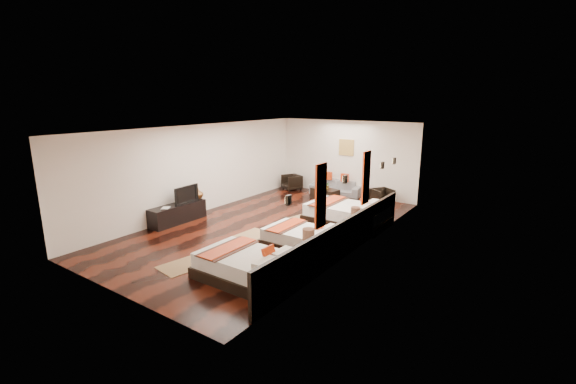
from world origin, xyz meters
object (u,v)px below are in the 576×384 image
Objects in this scene: bed_mid at (305,239)px; sofa at (336,188)px; nightstand_a at (308,257)px; armchair_right at (382,197)px; tv at (184,194)px; figurine at (198,193)px; bed_near at (250,267)px; coffee_table at (325,194)px; book at (162,208)px; table_plant at (327,186)px; tv_console at (178,213)px; nightstand_b at (355,229)px; armchair_left at (292,182)px; bed_far at (347,214)px.

bed_mid is 5.63m from sofa.
armchair_right is at bearing 96.58° from nightstand_a.
figurine is (-0.05, 0.56, -0.09)m from tv.
bed_near is 6.76m from coffee_table.
tv is (-4.14, -0.13, 0.56)m from bed_mid.
bed_mid is at bearing -92.13° from tv.
sofa is (2.26, 6.21, -0.28)m from book.
coffee_table is at bearing 161.19° from table_plant.
tv_console is (-4.20, 1.66, -0.01)m from bed_near.
bed_near reaches higher than table_plant.
tv_console is at bearing 172.38° from nightstand_a.
armchair_right is 2.05m from coffee_table.
nightstand_b is at bearing -78.36° from tv.
nightstand_a is (0.75, 1.00, 0.05)m from bed_near.
book is (-4.95, -2.16, 0.25)m from nightstand_b.
bed_near is 4.51m from tv_console.
nightstand_a is 2.28m from nightstand_b.
tv is 0.48× the size of sofa.
figurine is at bearing 90.00° from book.
nightstand_a is 2.75× the size of figurine.
nightstand_a is 5.18m from figurine.
tv_console is 2.67× the size of armchair_left.
nightstand_b is 4.86m from sofa.
tv_console is 6.63× the size of table_plant.
table_plant is (1.97, -0.63, 0.23)m from armchair_left.
figurine is at bearing 174.15° from bed_mid.
bed_far reaches higher than armchair_left.
armchair_left is 2.48× the size of table_plant.
coffee_table is at bearing 106.61° from bed_near.
bed_far is 2.52m from armchair_right.
figurine is at bearing -123.49° from sofa.
book is (-0.05, -0.79, -0.25)m from tv.
armchair_left is at bearing 85.04° from figurine.
figurine is at bearing -155.68° from bed_far.
bed_mid is at bearing -24.71° from armchair_left.
nightstand_a is at bearing -63.93° from coffee_table.
nightstand_a is at bearing -24.95° from armchair_left.
tv_console is 6.75m from armchair_right.
sofa is (-1.93, 7.33, -0.00)m from bed_near.
armchair_right is at bearing 100.67° from nightstand_b.
bed_mid is at bearing -78.43° from sofa.
book is (-4.95, 0.12, 0.23)m from nightstand_a.
table_plant is (-1.82, 6.44, 0.25)m from bed_near.
figurine is 4.63m from table_plant.
armchair_left is at bearing 127.03° from bed_mid.
sofa is 2.83× the size of armchair_left.
figurine is at bearing 149.46° from bed_near.
table_plant is (0.11, -0.89, 0.26)m from sofa.
nightstand_a is 0.53× the size of tv_console.
armchair_right reaches higher than sofa.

